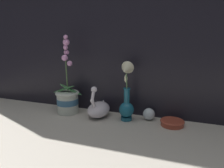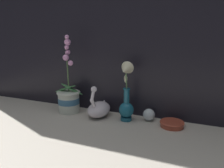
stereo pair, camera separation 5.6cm
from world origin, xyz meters
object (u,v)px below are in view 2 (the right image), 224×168
(swan_figurine, at_px, (99,108))
(glass_sphere, at_px, (149,115))
(amber_dish, at_px, (172,123))
(blue_vase, at_px, (126,97))
(orchid_potted_plant, at_px, (69,97))

(swan_figurine, height_order, glass_sphere, swan_figurine)
(glass_sphere, relative_size, amber_dish, 0.53)
(blue_vase, height_order, glass_sphere, blue_vase)
(swan_figurine, xyz_separation_m, blue_vase, (0.17, -0.01, 0.09))
(orchid_potted_plant, height_order, blue_vase, orchid_potted_plant)
(swan_figurine, height_order, blue_vase, blue_vase)
(glass_sphere, height_order, amber_dish, glass_sphere)
(blue_vase, distance_m, amber_dish, 0.28)
(blue_vase, bearing_deg, orchid_potted_plant, 179.34)
(blue_vase, bearing_deg, amber_dish, 3.66)
(amber_dish, bearing_deg, glass_sphere, 163.87)
(swan_figurine, bearing_deg, orchid_potted_plant, -179.22)
(glass_sphere, distance_m, amber_dish, 0.14)
(blue_vase, bearing_deg, glass_sphere, 24.64)
(swan_figurine, height_order, amber_dish, swan_figurine)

